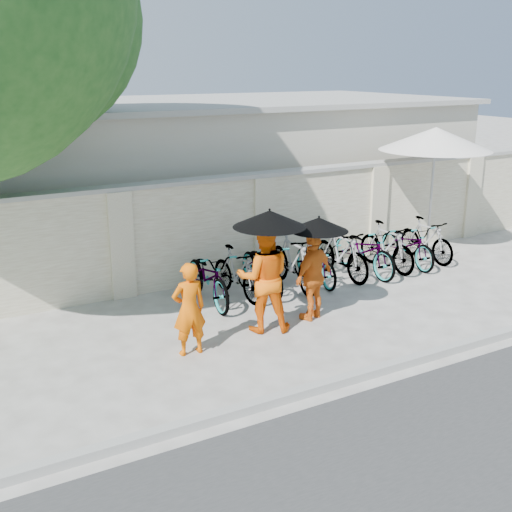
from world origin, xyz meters
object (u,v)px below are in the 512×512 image
monk_left (189,309)px  monk_center (264,277)px  monk_right (314,276)px  patio_umbrella (435,140)px

monk_left → monk_center: monk_center is taller
monk_center → monk_right: 0.98m
monk_left → patio_umbrella: (6.75, 2.05, 1.89)m
monk_center → patio_umbrella: 5.89m
monk_right → monk_center: bearing=-19.0°
monk_left → patio_umbrella: 7.30m
monk_left → monk_center: size_ratio=0.79×
monk_left → patio_umbrella: bearing=-161.4°
monk_left → monk_right: monk_right is taller
monk_left → patio_umbrella: patio_umbrella is taller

